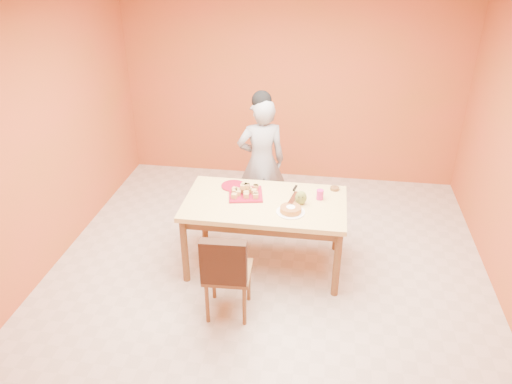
# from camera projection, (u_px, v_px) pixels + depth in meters

# --- Properties ---
(floor) EXTENTS (5.00, 5.00, 0.00)m
(floor) POSITION_uv_depth(u_px,v_px,m) (265.00, 283.00, 5.02)
(floor) COLOR beige
(floor) RESTS_ON ground
(wall_back) EXTENTS (4.50, 0.00, 4.50)m
(wall_back) POSITION_uv_depth(u_px,v_px,m) (292.00, 82.00, 6.55)
(wall_back) COLOR #C94B2E
(wall_back) RESTS_ON floor
(wall_left) EXTENTS (0.00, 5.00, 5.00)m
(wall_left) POSITION_uv_depth(u_px,v_px,m) (29.00, 146.00, 4.67)
(wall_left) COLOR #C94B2E
(wall_left) RESTS_ON floor
(dining_table) EXTENTS (1.60, 0.90, 0.76)m
(dining_table) POSITION_uv_depth(u_px,v_px,m) (265.00, 209.00, 4.99)
(dining_table) COLOR #EFD07D
(dining_table) RESTS_ON floor
(dining_chair) EXTENTS (0.43, 0.50, 0.90)m
(dining_chair) POSITION_uv_depth(u_px,v_px,m) (227.00, 271.00, 4.42)
(dining_chair) COLOR brown
(dining_chair) RESTS_ON floor
(pastry_pile) EXTENTS (0.30, 0.30, 0.10)m
(pastry_pile) POSITION_uv_depth(u_px,v_px,m) (246.00, 189.00, 5.02)
(pastry_pile) COLOR #E4BD61
(pastry_pile) RESTS_ON pastry_platter
(person) EXTENTS (0.64, 0.51, 1.53)m
(person) POSITION_uv_depth(u_px,v_px,m) (261.00, 162.00, 5.75)
(person) COLOR gray
(person) RESTS_ON floor
(pastry_platter) EXTENTS (0.39, 0.39, 0.02)m
(pastry_platter) POSITION_uv_depth(u_px,v_px,m) (246.00, 194.00, 5.05)
(pastry_platter) COLOR maroon
(pastry_platter) RESTS_ON dining_table
(red_dinner_plate) EXTENTS (0.32, 0.32, 0.02)m
(red_dinner_plate) POSITION_uv_depth(u_px,v_px,m) (233.00, 186.00, 5.22)
(red_dinner_plate) COLOR maroon
(red_dinner_plate) RESTS_ON dining_table
(white_cake_plate) EXTENTS (0.29, 0.29, 0.01)m
(white_cake_plate) POSITION_uv_depth(u_px,v_px,m) (291.00, 212.00, 4.75)
(white_cake_plate) COLOR white
(white_cake_plate) RESTS_ON dining_table
(sponge_cake) EXTENTS (0.22, 0.22, 0.05)m
(sponge_cake) POSITION_uv_depth(u_px,v_px,m) (291.00, 209.00, 4.73)
(sponge_cake) COLOR #C27D32
(sponge_cake) RESTS_ON white_cake_plate
(cake_server) EXTENTS (0.10, 0.26, 0.01)m
(cake_server) POSITION_uv_depth(u_px,v_px,m) (293.00, 198.00, 4.87)
(cake_server) COLOR silver
(cake_server) RESTS_ON sponge_cake
(egg_ornament) EXTENTS (0.13, 0.12, 0.14)m
(egg_ornament) POSITION_uv_depth(u_px,v_px,m) (301.00, 198.00, 4.86)
(egg_ornament) COLOR olive
(egg_ornament) RESTS_ON dining_table
(magenta_glass) EXTENTS (0.09, 0.09, 0.10)m
(magenta_glass) POSITION_uv_depth(u_px,v_px,m) (320.00, 195.00, 4.96)
(magenta_glass) COLOR #CA1E7A
(magenta_glass) RESTS_ON dining_table
(checker_tin) EXTENTS (0.12, 0.12, 0.03)m
(checker_tin) POSITION_uv_depth(u_px,v_px,m) (335.00, 189.00, 5.15)
(checker_tin) COLOR #3D1D10
(checker_tin) RESTS_ON dining_table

